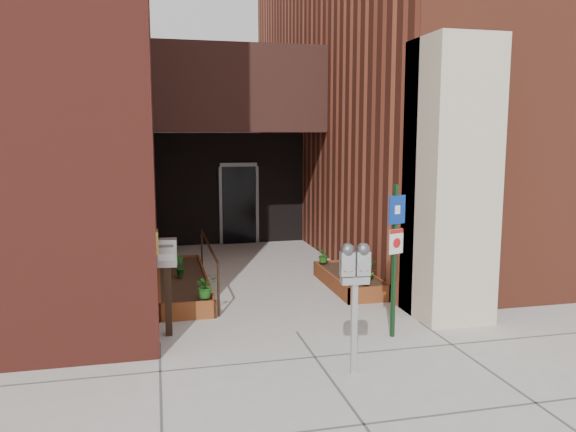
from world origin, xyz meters
TOP-DOWN VIEW (x-y plane):
  - ground at (0.00, 0.00)m, footprint 80.00×80.00m
  - architecture at (-0.18, 6.89)m, footprint 20.00×14.60m
  - planter_left at (-1.55, 2.70)m, footprint 0.90×3.60m
  - planter_right at (1.60, 2.20)m, footprint 0.80×2.20m
  - handrail at (-1.05, 2.65)m, footprint 0.04×3.34m
  - parking_meter at (0.33, -1.57)m, footprint 0.37×0.18m
  - sign_post at (1.32, -0.52)m, footprint 0.29×0.13m
  - payment_dropbox at (-1.86, 0.30)m, footprint 0.30×0.24m
  - shrub_left_a at (-1.25, 1.10)m, footprint 0.48×0.48m
  - shrub_left_b at (-1.60, 2.65)m, footprint 0.28×0.28m
  - shrub_left_c at (-1.64, 3.77)m, footprint 0.24×0.24m
  - shrub_left_d at (-1.81, 4.30)m, footprint 0.22×0.22m
  - shrub_right_a at (1.60, 1.30)m, footprint 0.22×0.22m
  - shrub_right_b at (1.85, 1.68)m, footprint 0.20×0.20m
  - shrub_right_c at (1.36, 3.10)m, footprint 0.39×0.39m

SIDE VIEW (x-z plane):
  - ground at x=0.00m, z-range 0.00..0.00m
  - planter_left at x=-1.55m, z-range -0.02..0.28m
  - planter_right at x=1.60m, z-range -0.02..0.28m
  - shrub_left_c at x=-1.64m, z-range 0.30..0.62m
  - shrub_right_a at x=1.60m, z-range 0.30..0.63m
  - shrub_right_c at x=1.36m, z-range 0.30..0.63m
  - shrub_left_d at x=-1.81m, z-range 0.30..0.63m
  - shrub_right_b at x=1.85m, z-range 0.30..0.65m
  - shrub_left_b at x=-1.60m, z-range 0.30..0.66m
  - shrub_left_a at x=-1.25m, z-range 0.30..0.70m
  - handrail at x=-1.05m, z-range 0.30..1.20m
  - payment_dropbox at x=-1.86m, z-range 0.32..1.76m
  - parking_meter at x=0.33m, z-range 0.45..2.08m
  - sign_post at x=1.32m, z-range 0.26..2.48m
  - architecture at x=-0.18m, z-range -0.02..9.98m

